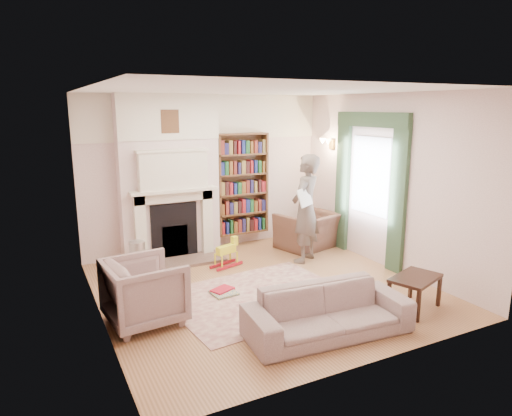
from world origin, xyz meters
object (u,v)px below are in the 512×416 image
bookcase (242,184)px  armchair_left (145,291)px  sofa (328,312)px  armchair_reading (308,231)px  coffee_table (414,293)px  rocking_horse (226,253)px  man_reading (305,209)px  paraffin_heater (138,258)px

bookcase → armchair_left: (-2.43, -2.41, -0.77)m
bookcase → sofa: size_ratio=0.96×
bookcase → armchair_reading: bookcase is taller
coffee_table → rocking_horse: 3.02m
armchair_left → rocking_horse: 2.17m
man_reading → sofa: bearing=29.7°
man_reading → paraffin_heater: bearing=-45.8°
bookcase → rocking_horse: size_ratio=3.38×
paraffin_heater → rocking_horse: size_ratio=1.00×
man_reading → coffee_table: bearing=62.2°
armchair_left → man_reading: man_reading is taller
armchair_reading → paraffin_heater: bearing=-15.4°
man_reading → armchair_left: bearing=-13.8°
man_reading → rocking_horse: size_ratio=3.34×
coffee_table → paraffin_heater: bearing=115.7°
bookcase → coffee_table: bookcase is taller
coffee_table → rocking_horse: size_ratio=1.28×
coffee_table → rocking_horse: bearing=100.7°
armchair_left → rocking_horse: bearing=-56.2°
sofa → paraffin_heater: (-1.53, 2.90, -0.00)m
rocking_horse → armchair_reading: bearing=-9.1°
armchair_reading → sofa: 3.34m
coffee_table → paraffin_heater: (-2.92, 2.86, 0.05)m
armchair_reading → bookcase: bearing=-52.6°
man_reading → armchair_reading: bearing=-160.3°
bookcase → man_reading: (0.54, -1.35, -0.26)m
armchair_left → man_reading: (2.98, 1.06, 0.51)m
sofa → man_reading: 2.67m
armchair_reading → coffee_table: bearing=69.9°
bookcase → sofa: bearing=-99.7°
bookcase → rocking_horse: 1.59m
armchair_left → coffee_table: bearing=-116.8°
man_reading → coffee_table: man_reading is taller
sofa → coffee_table: 1.40m
bookcase → paraffin_heater: (-2.16, -0.76, -0.90)m
rocking_horse → coffee_table: bearing=-77.1°
armchair_left → sofa: armchair_left is taller
bookcase → coffee_table: size_ratio=2.64×
rocking_horse → sofa: bearing=-104.7°
armchair_left → sofa: (1.81, -1.25, -0.12)m
armchair_left → rocking_horse: size_ratio=1.61×
man_reading → rocking_horse: 1.51m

